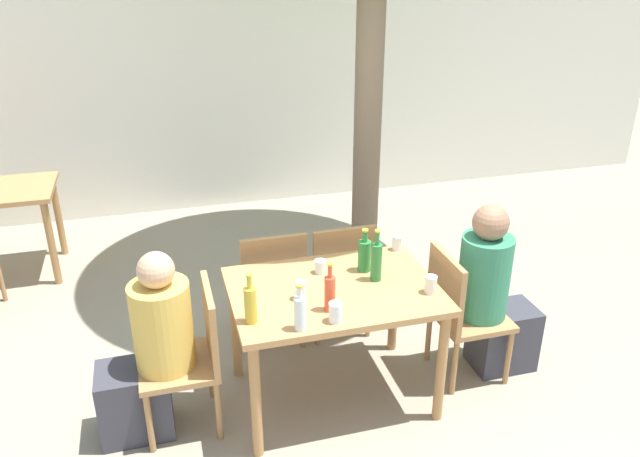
# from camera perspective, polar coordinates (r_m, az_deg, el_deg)

# --- Properties ---
(ground_plane) EXTENTS (30.00, 30.00, 0.00)m
(ground_plane) POSITION_cam_1_polar(r_m,az_deg,el_deg) (4.10, 1.17, -14.93)
(ground_plane) COLOR gray
(cafe_building_wall) EXTENTS (10.00, 0.08, 2.80)m
(cafe_building_wall) POSITION_cam_1_polar(r_m,az_deg,el_deg) (6.61, -7.47, 13.84)
(cafe_building_wall) COLOR white
(cafe_building_wall) RESTS_ON ground_plane
(dining_table_front) EXTENTS (1.21, 0.86, 0.78)m
(dining_table_front) POSITION_cam_1_polar(r_m,az_deg,el_deg) (3.71, 1.25, -6.79)
(dining_table_front) COLOR #B27F4C
(dining_table_front) RESTS_ON ground_plane
(patio_chair_0) EXTENTS (0.44, 0.44, 0.89)m
(patio_chair_0) POSITION_cam_1_polar(r_m,az_deg,el_deg) (3.69, -11.56, -10.89)
(patio_chair_0) COLOR #A87A4C
(patio_chair_0) RESTS_ON ground_plane
(patio_chair_1) EXTENTS (0.44, 0.44, 0.89)m
(patio_chair_1) POSITION_cam_1_polar(r_m,az_deg,el_deg) (4.09, 12.63, -7.16)
(patio_chair_1) COLOR #A87A4C
(patio_chair_1) RESTS_ON ground_plane
(patio_chair_2) EXTENTS (0.44, 0.44, 0.89)m
(patio_chair_2) POSITION_cam_1_polar(r_m,az_deg,el_deg) (4.30, -4.42, -4.87)
(patio_chair_2) COLOR #A87A4C
(patio_chair_2) RESTS_ON ground_plane
(patio_chair_3) EXTENTS (0.44, 0.44, 0.89)m
(patio_chair_3) POSITION_cam_1_polar(r_m,az_deg,el_deg) (4.41, 1.77, -4.05)
(patio_chair_3) COLOR #A87A4C
(patio_chair_3) RESTS_ON ground_plane
(person_seated_0) EXTENTS (0.57, 0.33, 1.14)m
(person_seated_0) POSITION_cam_1_polar(r_m,az_deg,el_deg) (3.69, -15.30, -11.21)
(person_seated_0) COLOR #383842
(person_seated_0) RESTS_ON ground_plane
(person_seated_1) EXTENTS (0.56, 0.32, 1.19)m
(person_seated_1) POSITION_cam_1_polar(r_m,az_deg,el_deg) (4.18, 15.54, -6.21)
(person_seated_1) COLOR #383842
(person_seated_1) RESTS_ON ground_plane
(soda_bottle_0) EXTENTS (0.06, 0.06, 0.29)m
(soda_bottle_0) POSITION_cam_1_polar(r_m,az_deg,el_deg) (3.39, 0.91, -5.85)
(soda_bottle_0) COLOR #DB4C2D
(soda_bottle_0) RESTS_ON dining_table_front
(green_bottle_1) EXTENTS (0.08, 0.08, 0.28)m
(green_bottle_1) POSITION_cam_1_polar(r_m,az_deg,el_deg) (3.80, 4.08, -2.41)
(green_bottle_1) COLOR #287A38
(green_bottle_1) RESTS_ON dining_table_front
(green_bottle_2) EXTENTS (0.07, 0.07, 0.33)m
(green_bottle_2) POSITION_cam_1_polar(r_m,az_deg,el_deg) (3.69, 5.17, -2.96)
(green_bottle_2) COLOR #287A38
(green_bottle_2) RESTS_ON dining_table_front
(oil_cruet_3) EXTENTS (0.07, 0.07, 0.29)m
(oil_cruet_3) POSITION_cam_1_polar(r_m,az_deg,el_deg) (3.31, -6.37, -6.85)
(oil_cruet_3) COLOR gold
(oil_cruet_3) RESTS_ON dining_table_front
(water_bottle_4) EXTENTS (0.07, 0.07, 0.26)m
(water_bottle_4) POSITION_cam_1_polar(r_m,az_deg,el_deg) (3.24, -1.84, -7.67)
(water_bottle_4) COLOR silver
(water_bottle_4) RESTS_ON dining_table_front
(drinking_glass_0) EXTENTS (0.07, 0.07, 0.08)m
(drinking_glass_0) POSITION_cam_1_polar(r_m,az_deg,el_deg) (3.80, 0.02, -3.50)
(drinking_glass_0) COLOR silver
(drinking_glass_0) RESTS_ON dining_table_front
(drinking_glass_1) EXTENTS (0.08, 0.08, 0.11)m
(drinking_glass_1) POSITION_cam_1_polar(r_m,az_deg,el_deg) (3.32, 1.45, -7.68)
(drinking_glass_1) COLOR white
(drinking_glass_1) RESTS_ON dining_table_front
(drinking_glass_2) EXTENTS (0.06, 0.06, 0.11)m
(drinking_glass_2) POSITION_cam_1_polar(r_m,az_deg,el_deg) (3.52, -1.75, -5.67)
(drinking_glass_2) COLOR white
(drinking_glass_2) RESTS_ON dining_table_front
(drinking_glass_3) EXTENTS (0.06, 0.06, 0.10)m
(drinking_glass_3) POSITION_cam_1_polar(r_m,az_deg,el_deg) (4.11, 7.07, -1.32)
(drinking_glass_3) COLOR white
(drinking_glass_3) RESTS_ON dining_table_front
(drinking_glass_4) EXTENTS (0.07, 0.07, 0.11)m
(drinking_glass_4) POSITION_cam_1_polar(r_m,az_deg,el_deg) (3.64, 10.09, -5.06)
(drinking_glass_4) COLOR silver
(drinking_glass_4) RESTS_ON dining_table_front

